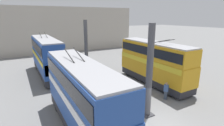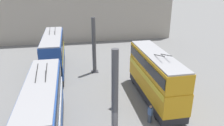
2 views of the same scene
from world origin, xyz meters
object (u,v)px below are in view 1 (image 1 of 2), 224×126
object	(u,v)px
bus_right_far	(47,55)
person_by_right_row	(123,116)
bus_right_near	(82,93)
bus_left_far	(154,60)
person_aisle_midway	(126,86)
person_by_left_row	(166,90)

from	to	relation	value
bus_right_far	person_by_right_row	xyz separation A→B (m)	(-15.04, -2.63, -2.00)
bus_right_near	bus_right_far	bearing A→B (deg)	-0.00
bus_left_far	bus_right_far	bearing A→B (deg)	48.36
bus_left_far	person_aisle_midway	xyz separation A→B (m)	(-0.92, 4.50, -2.02)
bus_left_far	person_by_right_row	xyz separation A→B (m)	(-5.65, 7.93, -1.96)
person_by_right_row	person_by_left_row	size ratio (longest dim) A/B	0.96
person_by_right_row	bus_right_far	bearing A→B (deg)	-106.35
bus_right_near	bus_left_far	bearing A→B (deg)	-67.05
bus_right_near	person_by_left_row	bearing A→B (deg)	-86.07
bus_left_far	person_aisle_midway	size ratio (longest dim) A/B	6.48
person_aisle_midway	person_by_left_row	distance (m)	3.97
person_by_left_row	bus_right_far	bearing A→B (deg)	94.79
bus_left_far	bus_right_far	size ratio (longest dim) A/B	0.93
person_by_left_row	person_by_right_row	bearing A→B (deg)	167.83
person_by_right_row	person_by_left_row	xyz separation A→B (m)	(1.78, -6.08, 0.04)
person_by_right_row	person_aisle_midway	xyz separation A→B (m)	(4.73, -3.43, -0.06)
person_by_right_row	person_aisle_midway	size ratio (longest dim) A/B	1.06
bus_right_near	bus_right_far	world-z (taller)	bus_right_far
bus_right_near	person_by_right_row	size ratio (longest dim) A/B	6.12
bus_left_far	bus_right_far	distance (m)	14.13
person_by_left_row	person_aisle_midway	bearing A→B (deg)	103.44
person_aisle_midway	person_by_right_row	bearing A→B (deg)	-158.30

